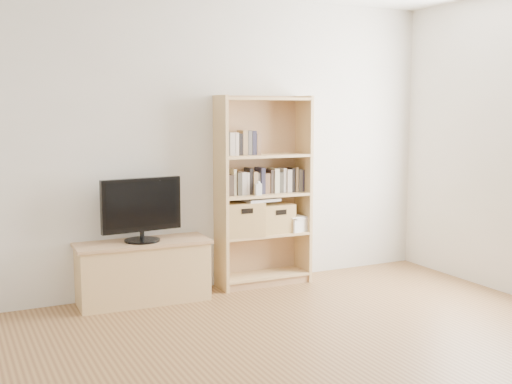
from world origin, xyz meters
TOP-DOWN VIEW (x-y plane):
  - back_wall at (0.00, 2.50)m, footprint 4.50×0.02m
  - tv_stand at (-0.68, 2.30)m, footprint 1.09×0.44m
  - bookshelf at (0.47, 2.35)m, footprint 0.87×0.32m
  - television at (-0.68, 2.30)m, footprint 0.69×0.12m
  - books_row_mid at (0.47, 2.37)m, footprint 0.84×0.19m
  - books_row_upper at (0.28, 2.37)m, footprint 0.38×0.15m
  - baby_monitor at (0.37, 2.25)m, footprint 0.06×0.04m
  - basket_left at (0.24, 2.34)m, footprint 0.37×0.31m
  - basket_right at (0.58, 2.34)m, footprint 0.33×0.27m
  - laptop at (0.43, 2.33)m, footprint 0.33×0.24m
  - magazine_stack at (0.77, 2.34)m, footprint 0.23×0.29m

SIDE VIEW (x-z plane):
  - tv_stand at x=-0.68m, z-range 0.00..0.49m
  - magazine_stack at x=0.77m, z-range 0.48..0.60m
  - basket_right at x=0.58m, z-range 0.48..0.74m
  - basket_left at x=0.24m, z-range 0.48..0.78m
  - television at x=-0.68m, z-range 0.51..1.05m
  - laptop at x=0.43m, z-range 0.78..0.81m
  - bookshelf at x=0.47m, z-range 0.00..1.73m
  - baby_monitor at x=0.37m, z-range 0.85..0.95m
  - books_row_mid at x=0.47m, z-range 0.85..1.07m
  - books_row_upper at x=0.28m, z-range 1.20..1.40m
  - back_wall at x=0.00m, z-range 0.00..2.60m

